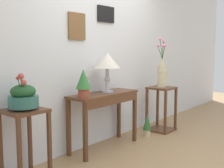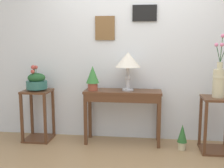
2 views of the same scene
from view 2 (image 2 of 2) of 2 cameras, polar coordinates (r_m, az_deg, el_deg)
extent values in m
cube|color=silver|center=(4.04, 4.25, 8.28)|extent=(9.00, 0.10, 2.80)
cube|color=brown|center=(4.02, -1.47, 11.48)|extent=(0.28, 0.02, 0.34)
cube|color=#AE7A5B|center=(4.02, -1.48, 11.48)|extent=(0.22, 0.01, 0.27)
cube|color=black|center=(3.99, 6.75, 14.36)|extent=(0.34, 0.02, 0.22)
cube|color=gray|center=(3.99, 6.75, 14.36)|extent=(0.27, 0.01, 0.18)
cube|color=#56331E|center=(3.84, 2.25, -1.60)|extent=(1.07, 0.36, 0.03)
cube|color=#56331E|center=(3.70, 2.03, -3.07)|extent=(1.00, 0.03, 0.10)
cube|color=#56331E|center=(3.87, -5.48, -7.36)|extent=(0.04, 0.04, 0.72)
cube|color=#56331E|center=(3.78, 9.70, -7.82)|extent=(0.05, 0.04, 0.72)
cube|color=#56331E|center=(4.14, -4.58, -6.24)|extent=(0.04, 0.04, 0.72)
cube|color=#56331E|center=(4.06, 9.52, -6.63)|extent=(0.05, 0.04, 0.72)
cylinder|color=#B7B7BC|center=(3.83, 3.27, -1.18)|extent=(0.16, 0.16, 0.02)
cylinder|color=#B7B7BC|center=(3.82, 3.28, 0.12)|extent=(0.06, 0.06, 0.15)
sphere|color=#B7B7BC|center=(3.81, 3.29, 1.25)|extent=(0.08, 0.08, 0.08)
cylinder|color=#B7B7BC|center=(3.80, 3.30, 2.38)|extent=(0.05, 0.05, 0.15)
cone|color=beige|center=(3.78, 3.32, 5.06)|extent=(0.35, 0.35, 0.20)
cylinder|color=#9E4733|center=(3.85, -4.00, -0.55)|extent=(0.14, 0.14, 0.10)
cone|color=#387A38|center=(3.83, -4.03, 1.96)|extent=(0.18, 0.18, 0.24)
cube|color=#56331E|center=(4.11, -15.23, -1.43)|extent=(0.39, 0.39, 0.03)
cube|color=#56331E|center=(4.29, -14.84, -10.82)|extent=(0.39, 0.39, 0.03)
cube|color=#56331E|center=(4.11, -18.16, -6.67)|extent=(0.04, 0.03, 0.68)
cube|color=#56331E|center=(3.97, -13.66, -6.99)|extent=(0.04, 0.03, 0.68)
cube|color=#56331E|center=(4.41, -16.26, -5.53)|extent=(0.04, 0.04, 0.68)
cube|color=#56331E|center=(4.28, -12.04, -5.78)|extent=(0.04, 0.04, 0.68)
cylinder|color=#2D665B|center=(4.11, -15.24, -1.09)|extent=(0.13, 0.13, 0.02)
cylinder|color=#2D665B|center=(4.10, -15.28, -0.15)|extent=(0.30, 0.30, 0.12)
ellipsoid|color=#235128|center=(4.08, -15.34, 1.26)|extent=(0.25, 0.25, 0.14)
cylinder|color=#235128|center=(4.10, -15.54, 1.90)|extent=(0.05, 0.04, 0.18)
sphere|color=#B7473D|center=(4.11, -15.76, 3.14)|extent=(0.04, 0.04, 0.04)
cylinder|color=#235128|center=(4.07, -15.65, 2.00)|extent=(0.04, 0.04, 0.20)
sphere|color=#B7473D|center=(4.06, -16.00, 3.35)|extent=(0.06, 0.06, 0.06)
cylinder|color=#235128|center=(4.06, -15.69, 1.57)|extent=(0.04, 0.07, 0.14)
sphere|color=#B7473D|center=(4.03, -16.07, 2.49)|extent=(0.06, 0.06, 0.06)
cylinder|color=#235128|center=(4.09, -15.38, 2.00)|extent=(0.02, 0.03, 0.19)
sphere|color=#B7473D|center=(4.09, -15.44, 3.35)|extent=(0.05, 0.05, 0.05)
cube|color=#56331E|center=(3.79, 21.03, -2.80)|extent=(0.39, 0.39, 0.03)
cube|color=#56331E|center=(3.98, 20.46, -12.69)|extent=(0.39, 0.39, 0.03)
cube|color=#56331E|center=(3.67, 18.74, -8.65)|extent=(0.03, 0.03, 0.67)
cube|color=#56331E|center=(3.99, 17.77, -7.20)|extent=(0.03, 0.04, 0.67)
cylinder|color=beige|center=(3.76, 21.19, 0.12)|extent=(0.15, 0.15, 0.36)
sphere|color=beige|center=(3.74, 21.26, 1.32)|extent=(0.16, 0.16, 0.16)
cylinder|color=beige|center=(3.73, 21.38, 3.55)|extent=(0.07, 0.07, 0.09)
cylinder|color=#235128|center=(3.69, 21.10, 5.90)|extent=(0.08, 0.06, 0.22)
sphere|color=pink|center=(3.66, 20.77, 7.60)|extent=(0.05, 0.05, 0.05)
cylinder|color=#235128|center=(3.74, 21.09, 5.93)|extent=(0.05, 0.07, 0.22)
sphere|color=pink|center=(3.77, 20.76, 7.60)|extent=(0.05, 0.05, 0.05)
cylinder|color=#235128|center=(3.70, 21.59, 5.88)|extent=(0.01, 0.05, 0.22)
sphere|color=pink|center=(3.68, 21.76, 7.55)|extent=(0.05, 0.05, 0.05)
cylinder|color=#235128|center=(3.75, 21.66, 6.75)|extent=(0.04, 0.08, 0.33)
sphere|color=pink|center=(3.79, 21.90, 9.23)|extent=(0.05, 0.05, 0.05)
cylinder|color=beige|center=(3.89, 14.22, -12.29)|extent=(0.10, 0.10, 0.11)
cone|color=#2D662D|center=(3.83, 14.33, -9.83)|extent=(0.13, 0.13, 0.24)
camera|label=1|loc=(3.38, -60.16, 2.46)|focal=45.46mm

